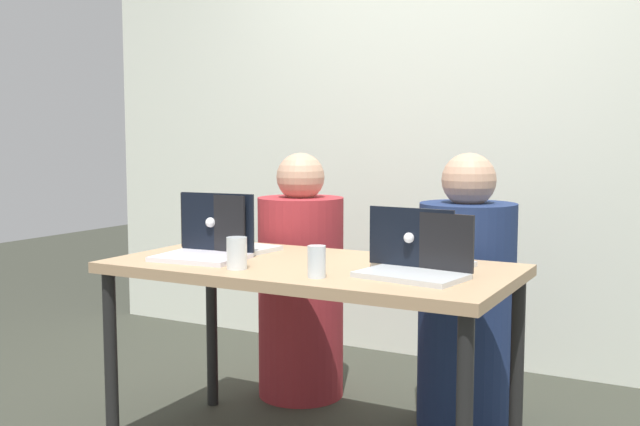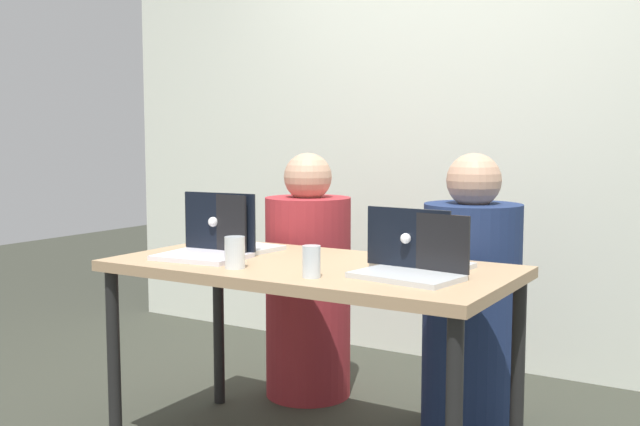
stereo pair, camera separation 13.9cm
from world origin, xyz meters
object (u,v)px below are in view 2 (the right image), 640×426
object	(u,v)px
laptop_back_right	(418,256)
laptop_front_left	(209,244)
person_on_right	(471,308)
laptop_back_left	(230,238)
laptop_front_right	(412,264)
person_on_left	(308,289)
water_glass_right	(311,264)
water_glass_left	(235,255)

from	to	relation	value
laptop_back_right	laptop_front_left	bearing A→B (deg)	16.04
person_on_right	laptop_front_left	size ratio (longest dim) A/B	3.36
laptop_back_right	person_on_right	bearing A→B (deg)	-86.78
laptop_back_left	laptop_front_right	world-z (taller)	laptop_back_left
laptop_front_left	laptop_back_left	bearing A→B (deg)	93.51
person_on_left	laptop_front_left	xyz separation A→B (m)	(-0.01, -0.71, 0.30)
laptop_back_left	person_on_right	bearing A→B (deg)	-141.84
laptop_front_left	water_glass_right	bearing A→B (deg)	-20.29
person_on_right	laptop_back_left	distance (m)	1.04
water_glass_left	water_glass_right	size ratio (longest dim) A/B	1.06
water_glass_left	laptop_back_right	bearing A→B (deg)	29.18
person_on_left	laptop_front_left	distance (m)	0.77
laptop_back_left	water_glass_right	size ratio (longest dim) A/B	3.26
laptop_back_left	laptop_front_left	xyz separation A→B (m)	(0.02, -0.16, 0.00)
laptop_front_left	laptop_front_right	bearing A→B (deg)	-3.74
water_glass_right	laptop_front_right	bearing A→B (deg)	31.15
person_on_right	laptop_front_left	bearing A→B (deg)	47.16
laptop_front_right	water_glass_left	size ratio (longest dim) A/B	3.27
laptop_back_right	laptop_front_right	xyz separation A→B (m)	(0.05, -0.15, -0.00)
person_on_left	laptop_front_right	distance (m)	1.12
laptop_back_left	water_glass_right	bearing A→B (deg)	156.73
water_glass_left	person_on_left	bearing A→B (deg)	104.97
person_on_right	laptop_back_left	size ratio (longest dim) A/B	3.33
person_on_left	person_on_right	xyz separation A→B (m)	(0.80, 0.00, 0.00)
laptop_back_right	water_glass_right	xyz separation A→B (m)	(-0.24, -0.32, -0.00)
water_glass_left	laptop_front_right	bearing A→B (deg)	15.06
person_on_left	laptop_front_left	size ratio (longest dim) A/B	3.34
laptop_back_right	laptop_front_left	world-z (taller)	laptop_front_left
laptop_front_right	laptop_back_right	bearing A→B (deg)	115.90
person_on_right	laptop_front_right	xyz separation A→B (m)	(0.04, -0.69, 0.29)
person_on_left	laptop_back_right	distance (m)	1.00
laptop_back_left	laptop_front_right	distance (m)	0.89
person_on_left	laptop_back_left	world-z (taller)	person_on_left
person_on_right	water_glass_left	world-z (taller)	person_on_right
person_on_left	laptop_back_right	xyz separation A→B (m)	(0.79, -0.54, 0.30)
laptop_back_right	water_glass_right	bearing A→B (deg)	57.66
water_glass_left	laptop_front_left	bearing A→B (deg)	148.65
person_on_left	laptop_back_right	bearing A→B (deg)	138.56
person_on_left	water_glass_left	world-z (taller)	person_on_left
laptop_front_left	laptop_front_right	world-z (taller)	laptop_front_left
laptop_front_right	water_glass_left	bearing A→B (deg)	-156.28
person_on_left	laptop_front_right	size ratio (longest dim) A/B	3.10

